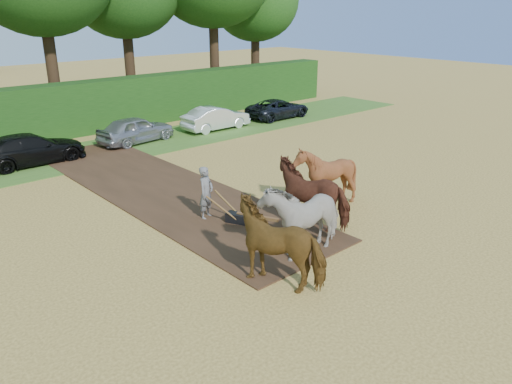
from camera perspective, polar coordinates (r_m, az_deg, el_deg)
name	(u,v)px	position (r m, az deg, el deg)	size (l,w,h in m)	color
ground	(243,262)	(14.85, -1.52, -7.99)	(120.00, 120.00, 0.00)	gold
earth_strip	(161,189)	(20.90, -10.81, 0.36)	(4.50, 17.00, 0.05)	#472D1C
grass_verge	(59,160)	(26.40, -21.58, 3.47)	(50.00, 5.00, 0.03)	#38601E
hedgerow	(23,116)	(30.24, -25.05, 7.91)	(46.00, 1.60, 3.00)	#14380F
plough_team	(305,203)	(16.12, 5.58, -1.26)	(7.53, 6.63, 2.29)	brown
parked_cars	(120,135)	(27.48, -15.29, 6.29)	(26.19, 3.44, 1.48)	#16133B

